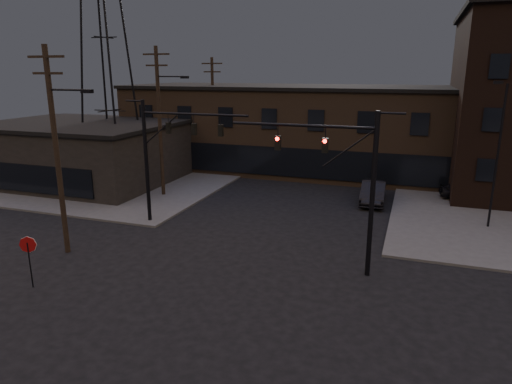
% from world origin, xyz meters
% --- Properties ---
extents(ground, '(140.00, 140.00, 0.00)m').
position_xyz_m(ground, '(0.00, 0.00, 0.00)').
color(ground, black).
rests_on(ground, ground).
extents(sidewalk_nw, '(30.00, 30.00, 0.15)m').
position_xyz_m(sidewalk_nw, '(-22.00, 22.00, 0.07)').
color(sidewalk_nw, '#474744').
rests_on(sidewalk_nw, ground).
extents(building_row, '(40.00, 12.00, 8.00)m').
position_xyz_m(building_row, '(0.00, 28.00, 4.00)').
color(building_row, '#483526').
rests_on(building_row, ground).
extents(building_left, '(16.00, 12.00, 5.00)m').
position_xyz_m(building_left, '(-20.00, 16.00, 2.50)').
color(building_left, black).
rests_on(building_left, ground).
extents(traffic_signal_near, '(7.12, 0.24, 8.00)m').
position_xyz_m(traffic_signal_near, '(5.36, 4.50, 4.93)').
color(traffic_signal_near, black).
rests_on(traffic_signal_near, ground).
extents(traffic_signal_far, '(7.12, 0.24, 8.00)m').
position_xyz_m(traffic_signal_far, '(-6.72, 8.00, 5.01)').
color(traffic_signal_far, black).
rests_on(traffic_signal_far, ground).
extents(stop_sign, '(0.72, 0.33, 2.48)m').
position_xyz_m(stop_sign, '(-8.00, -1.99, 1.84)').
color(stop_sign, black).
rests_on(stop_sign, ground).
extents(utility_pole_near, '(3.70, 0.28, 11.00)m').
position_xyz_m(utility_pole_near, '(-9.43, 2.00, 5.87)').
color(utility_pole_near, black).
rests_on(utility_pole_near, ground).
extents(utility_pole_mid, '(3.70, 0.28, 11.50)m').
position_xyz_m(utility_pole_mid, '(-10.44, 14.00, 6.13)').
color(utility_pole_mid, black).
rests_on(utility_pole_mid, ground).
extents(utility_pole_far, '(2.20, 0.28, 11.00)m').
position_xyz_m(utility_pole_far, '(-11.50, 26.00, 5.78)').
color(utility_pole_far, black).
rests_on(utility_pole_far, ground).
extents(transmission_tower, '(7.00, 7.00, 25.00)m').
position_xyz_m(transmission_tower, '(-18.00, 18.00, 12.50)').
color(transmission_tower, black).
rests_on(transmission_tower, ground).
extents(lot_light_a, '(1.50, 0.28, 9.14)m').
position_xyz_m(lot_light_a, '(13.00, 14.00, 5.51)').
color(lot_light_a, black).
rests_on(lot_light_a, ground).
extents(parked_car_lot_a, '(4.17, 2.02, 1.37)m').
position_xyz_m(parked_car_lot_a, '(12.29, 20.47, 0.84)').
color(parked_car_lot_a, black).
rests_on(parked_car_lot_a, sidewalk_ne).
extents(car_crossing, '(1.95, 5.06, 1.64)m').
position_xyz_m(car_crossing, '(5.50, 17.60, 0.82)').
color(car_crossing, black).
rests_on(car_crossing, ground).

